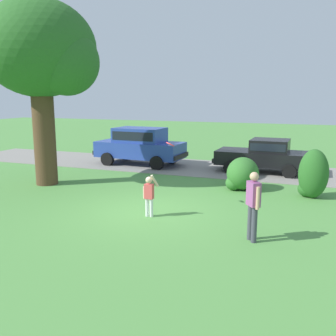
% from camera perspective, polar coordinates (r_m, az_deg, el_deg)
% --- Properties ---
extents(ground_plane, '(80.00, 80.00, 0.00)m').
position_cam_1_polar(ground_plane, '(11.87, -3.39, -6.48)').
color(ground_plane, '#518E42').
extents(driveway_strip, '(28.00, 4.40, 0.02)m').
position_cam_1_polar(driveway_strip, '(18.76, 6.01, -0.03)').
color(driveway_strip, gray).
rests_on(driveway_strip, ground).
extents(oak_tree_large, '(4.61, 4.38, 7.16)m').
position_cam_1_polar(oak_tree_large, '(15.89, -18.22, 15.87)').
color(oak_tree_large, '#513823').
rests_on(oak_tree_large, ground).
extents(shrub_near_tree, '(1.21, 1.42, 1.24)m').
position_cam_1_polar(shrub_near_tree, '(14.65, 11.10, -0.94)').
color(shrub_near_tree, '#33702B').
rests_on(shrub_near_tree, ground).
extents(shrub_centre_left, '(1.02, 0.93, 1.73)m').
position_cam_1_polar(shrub_centre_left, '(14.10, 21.00, -1.08)').
color(shrub_centre_left, '#286023').
rests_on(shrub_centre_left, ground).
extents(parked_sedan, '(4.44, 2.18, 1.56)m').
position_cam_1_polar(parked_sedan, '(18.12, 14.40, 2.00)').
color(parked_sedan, black).
rests_on(parked_sedan, ground).
extents(parked_suv, '(4.78, 2.27, 1.92)m').
position_cam_1_polar(parked_suv, '(19.55, -4.26, 3.61)').
color(parked_suv, '#28429E').
rests_on(parked_suv, ground).
extents(child_thrower, '(0.46, 0.26, 1.29)m').
position_cam_1_polar(child_thrower, '(11.14, -2.87, -3.81)').
color(child_thrower, white).
rests_on(child_thrower, ground).
extents(frisbee, '(0.30, 0.28, 0.20)m').
position_cam_1_polar(frisbee, '(11.84, 0.32, 3.61)').
color(frisbee, red).
extents(adult_onlooker, '(0.39, 0.45, 1.74)m').
position_cam_1_polar(adult_onlooker, '(9.43, 12.73, -5.11)').
color(adult_onlooker, '#3F3F4C').
rests_on(adult_onlooker, ground).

